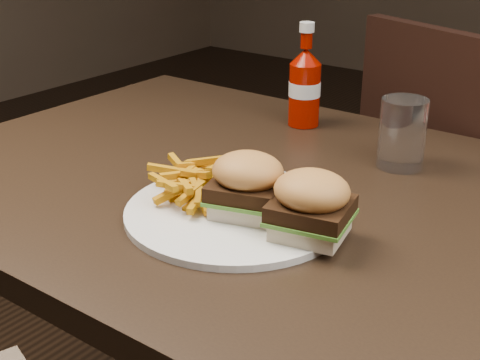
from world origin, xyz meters
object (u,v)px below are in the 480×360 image
Objects in this scene: tumbler at (402,134)px; dining_table at (275,198)px; plate at (236,212)px; ketchup_bottle at (304,95)px.

dining_table is at bearing -121.42° from tumbler.
tumbler reaches higher than plate.
tumbler is (0.10, 0.31, 0.05)m from plate.
ketchup_bottle is (-0.12, 0.28, 0.08)m from dining_table.
tumbler is at bearing 71.15° from plate.
ketchup_bottle reaches higher than tumbler.
plate is at bearing -84.29° from dining_table.
tumbler reaches higher than dining_table.
dining_table is 0.23m from tumbler.
ketchup_bottle reaches higher than dining_table.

